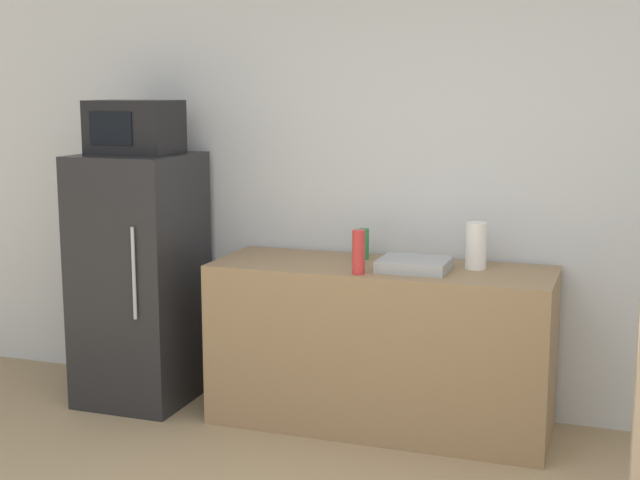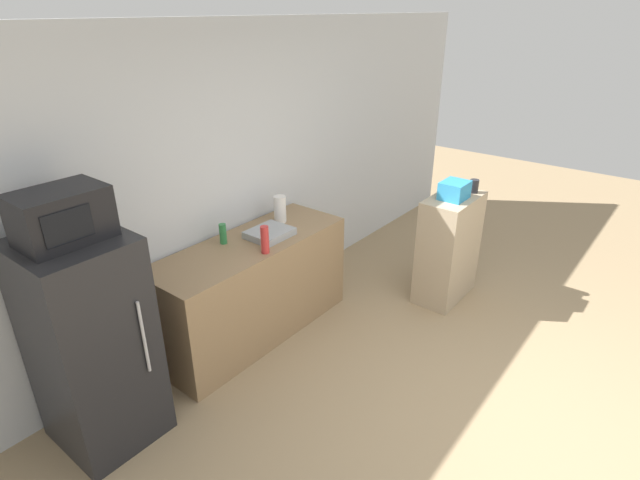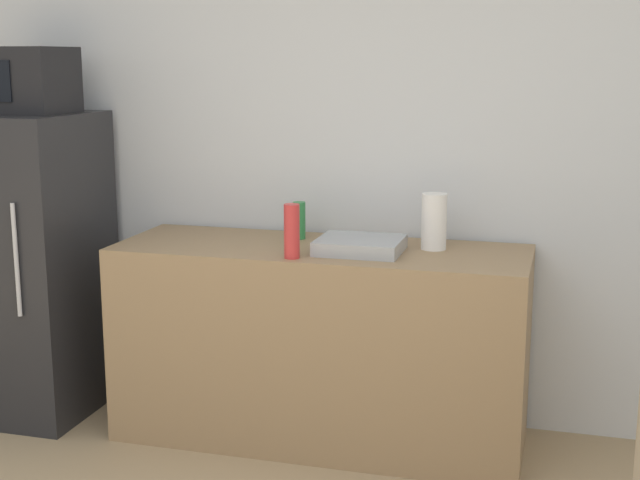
# 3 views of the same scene
# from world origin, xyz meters

# --- Properties ---
(wall_back) EXTENTS (8.00, 0.06, 2.60)m
(wall_back) POSITION_xyz_m (0.00, 2.66, 1.30)
(wall_back) COLOR silver
(wall_back) RESTS_ON ground_plane
(refrigerator) EXTENTS (0.61, 0.68, 1.45)m
(refrigerator) POSITION_xyz_m (-1.54, 2.24, 0.73)
(refrigerator) COLOR #232326
(refrigerator) RESTS_ON ground_plane
(microwave) EXTENTS (0.48, 0.35, 0.30)m
(microwave) POSITION_xyz_m (-1.54, 2.24, 1.60)
(microwave) COLOR black
(microwave) RESTS_ON refrigerator
(counter) EXTENTS (1.82, 0.63, 0.89)m
(counter) POSITION_xyz_m (-0.10, 2.29, 0.44)
(counter) COLOR #937551
(counter) RESTS_ON ground_plane
(sink_basin) EXTENTS (0.36, 0.31, 0.06)m
(sink_basin) POSITION_xyz_m (0.09, 2.24, 0.92)
(sink_basin) COLOR #9EA3A8
(sink_basin) RESTS_ON counter
(bottle_tall) EXTENTS (0.07, 0.07, 0.23)m
(bottle_tall) POSITION_xyz_m (-0.15, 2.05, 1.00)
(bottle_tall) COLOR red
(bottle_tall) RESTS_ON counter
(bottle_short) EXTENTS (0.06, 0.06, 0.17)m
(bottle_short) POSITION_xyz_m (-0.24, 2.44, 0.97)
(bottle_short) COLOR #2D7F42
(bottle_short) RESTS_ON counter
(paper_towel_roll) EXTENTS (0.11, 0.11, 0.24)m
(paper_towel_roll) POSITION_xyz_m (0.39, 2.38, 1.01)
(paper_towel_roll) COLOR white
(paper_towel_roll) RESTS_ON counter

